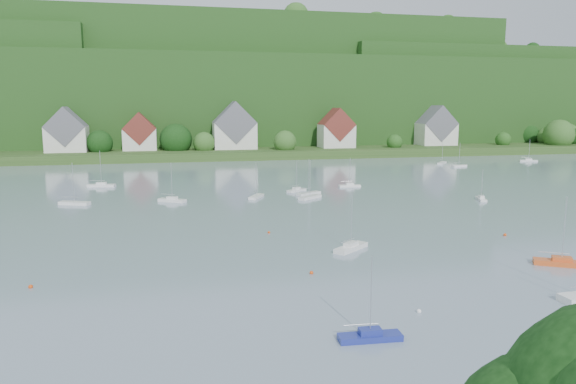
% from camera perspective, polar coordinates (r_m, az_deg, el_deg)
% --- Properties ---
extents(far_shore_strip, '(600.00, 60.00, 3.00)m').
position_cam_1_polar(far_shore_strip, '(218.41, -7.37, 4.42)').
color(far_shore_strip, '#2B4B1C').
rests_on(far_shore_strip, ground).
extents(forested_ridge, '(620.00, 181.22, 69.89)m').
position_cam_1_polar(forested_ridge, '(286.12, -8.63, 9.77)').
color(forested_ridge, '#1B3F14').
rests_on(forested_ridge, ground).
extents(village_building_0, '(14.00, 10.40, 16.00)m').
position_cam_1_polar(village_building_0, '(207.17, -22.49, 5.77)').
color(village_building_0, silver).
rests_on(village_building_0, far_shore_strip).
extents(village_building_1, '(12.00, 9.36, 14.00)m').
position_cam_1_polar(village_building_1, '(206.38, -15.50, 5.91)').
color(village_building_1, silver).
rests_on(village_building_1, far_shore_strip).
extents(village_building_2, '(16.00, 11.44, 18.00)m').
position_cam_1_polar(village_building_2, '(206.47, -5.72, 6.62)').
color(village_building_2, silver).
rests_on(village_building_2, far_shore_strip).
extents(village_building_3, '(13.00, 10.40, 15.50)m').
position_cam_1_polar(village_building_3, '(213.01, 5.16, 6.47)').
color(village_building_3, silver).
rests_on(village_building_3, far_shore_strip).
extents(village_building_4, '(15.00, 10.40, 16.50)m').
position_cam_1_polar(village_building_4, '(234.13, 15.48, 6.46)').
color(village_building_4, silver).
rests_on(village_building_4, far_shore_strip).
extents(near_sailboat_1, '(5.37, 1.80, 7.14)m').
position_cam_1_polar(near_sailboat_1, '(46.16, 8.72, -14.86)').
color(near_sailboat_1, navy).
rests_on(near_sailboat_1, ground).
extents(near_sailboat_3, '(5.79, 5.12, 8.18)m').
position_cam_1_polar(near_sailboat_3, '(72.71, 6.72, -5.81)').
color(near_sailboat_3, white).
rests_on(near_sailboat_3, ground).
extents(near_sailboat_5, '(6.31, 4.71, 8.49)m').
position_cam_1_polar(near_sailboat_5, '(73.26, 27.10, -6.65)').
color(near_sailboat_5, '#DC5520').
rests_on(near_sailboat_5, ground).
extents(mooring_buoy_0, '(0.46, 0.46, 0.46)m').
position_cam_1_polar(mooring_buoy_0, '(62.42, 2.51, -8.70)').
color(mooring_buoy_0, '#E44810').
rests_on(mooring_buoy_0, ground).
extents(mooring_buoy_1, '(0.45, 0.45, 0.45)m').
position_cam_1_polar(mooring_buoy_1, '(52.78, 13.76, -12.35)').
color(mooring_buoy_1, white).
rests_on(mooring_buoy_1, ground).
extents(mooring_buoy_2, '(0.47, 0.47, 0.47)m').
position_cam_1_polar(mooring_buoy_2, '(86.39, 22.08, -4.33)').
color(mooring_buoy_2, '#E44810').
rests_on(mooring_buoy_2, ground).
extents(mooring_buoy_3, '(0.42, 0.42, 0.42)m').
position_cam_1_polar(mooring_buoy_3, '(81.70, -2.05, -4.40)').
color(mooring_buoy_3, '#E44810').
rests_on(mooring_buoy_3, ground).
extents(mooring_buoy_5, '(0.47, 0.47, 0.47)m').
position_cam_1_polar(mooring_buoy_5, '(63.94, -25.70, -9.18)').
color(mooring_buoy_5, '#E44810').
rests_on(mooring_buoy_5, ground).
extents(far_sailboat_cluster, '(190.78, 76.43, 8.71)m').
position_cam_1_polar(far_sailboat_cluster, '(136.09, -1.06, 1.21)').
color(far_sailboat_cluster, white).
rests_on(far_sailboat_cluster, ground).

